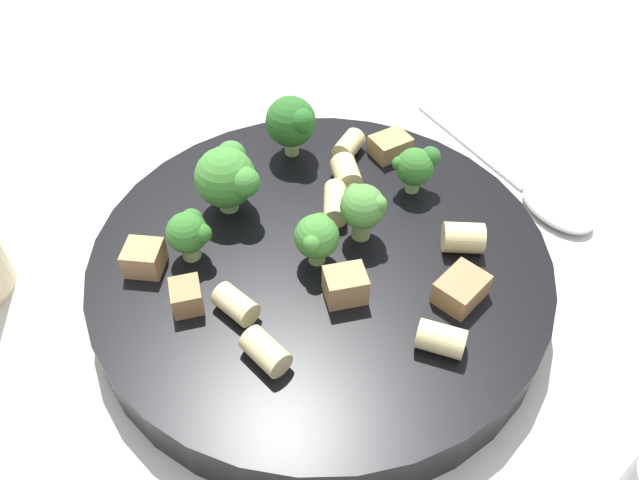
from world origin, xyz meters
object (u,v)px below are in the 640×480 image
at_px(broccoli_floret_1, 227,175).
at_px(broccoli_floret_2, 189,232).
at_px(rigatoni_1, 463,238).
at_px(rigatoni_2, 266,351).
at_px(rigatoni_3, 441,339).
at_px(rigatoni_4, 236,304).
at_px(rigatoni_5, 338,204).
at_px(pasta_bowl, 320,266).
at_px(broccoli_floret_4, 417,166).
at_px(rigatoni_6, 349,174).
at_px(chicken_chunk_4, 345,285).
at_px(chicken_chunk_2, 186,296).
at_px(chicken_chunk_0, 144,258).
at_px(broccoli_floret_0, 292,121).
at_px(chicken_chunk_1, 390,146).
at_px(rigatoni_0, 349,146).
at_px(broccoli_floret_5, 362,206).
at_px(spoon, 533,189).
at_px(chicken_chunk_3, 461,289).
at_px(broccoli_floret_3, 313,235).

relative_size(broccoli_floret_1, broccoli_floret_2, 1.39).
distance_m(broccoli_floret_2, rigatoni_1, 0.16).
relative_size(rigatoni_2, rigatoni_3, 1.03).
relative_size(rigatoni_4, rigatoni_5, 0.81).
height_order(rigatoni_2, rigatoni_5, same).
distance_m(pasta_bowl, rigatoni_4, 0.07).
height_order(broccoli_floret_2, broccoli_floret_4, same).
xyz_separation_m(rigatoni_6, chicken_chunk_4, (0.09, 0.02, 0.00)).
height_order(rigatoni_2, chicken_chunk_4, chicken_chunk_4).
bearing_deg(chicken_chunk_2, rigatoni_1, 120.79).
bearing_deg(rigatoni_2, chicken_chunk_0, -115.14).
xyz_separation_m(rigatoni_1, rigatoni_2, (0.10, -0.09, -0.00)).
bearing_deg(rigatoni_6, rigatoni_5, -0.03).
relative_size(broccoli_floret_1, chicken_chunk_2, 2.37).
height_order(broccoli_floret_0, chicken_chunk_1, broccoli_floret_0).
xyz_separation_m(rigatoni_0, chicken_chunk_0, (0.13, -0.09, 0.00)).
xyz_separation_m(rigatoni_2, chicken_chunk_4, (-0.05, 0.03, 0.00)).
distance_m(broccoli_floret_0, broccoli_floret_5, 0.09).
bearing_deg(broccoli_floret_2, broccoli_floret_5, 115.13).
bearing_deg(chicken_chunk_2, broccoli_floret_0, 173.78).
distance_m(broccoli_floret_2, chicken_chunk_1, 0.15).
xyz_separation_m(chicken_chunk_2, chicken_chunk_4, (-0.03, 0.08, 0.00)).
distance_m(broccoli_floret_1, rigatoni_4, 0.09).
height_order(broccoli_floret_2, chicken_chunk_4, broccoli_floret_2).
bearing_deg(spoon, chicken_chunk_4, -34.09).
bearing_deg(broccoli_floret_1, rigatoni_3, 63.12).
height_order(chicken_chunk_3, spoon, chicken_chunk_3).
distance_m(rigatoni_3, chicken_chunk_4, 0.06).
height_order(broccoli_floret_1, broccoli_floret_5, broccoli_floret_1).
bearing_deg(chicken_chunk_4, spoon, 145.91).
height_order(broccoli_floret_4, chicken_chunk_1, broccoli_floret_4).
bearing_deg(broccoli_floret_3, rigatoni_4, -30.86).
bearing_deg(rigatoni_5, broccoli_floret_1, -79.31).
relative_size(rigatoni_0, chicken_chunk_2, 1.22).
height_order(rigatoni_0, rigatoni_1, rigatoni_1).
relative_size(rigatoni_5, chicken_chunk_4, 1.33).
bearing_deg(rigatoni_6, rigatoni_1, 63.63).
bearing_deg(rigatoni_3, broccoli_floret_1, -116.88).
bearing_deg(rigatoni_0, rigatoni_3, 30.06).
bearing_deg(broccoli_floret_1, rigatoni_2, 29.64).
distance_m(chicken_chunk_0, chicken_chunk_2, 0.04).
height_order(broccoli_floret_1, chicken_chunk_3, broccoli_floret_1).
xyz_separation_m(broccoli_floret_5, rigatoni_3, (0.07, 0.06, -0.02)).
distance_m(broccoli_floret_5, rigatoni_1, 0.06).
bearing_deg(chicken_chunk_3, rigatoni_0, -140.32).
xyz_separation_m(broccoli_floret_0, spoon, (-0.04, 0.17, -0.05)).
relative_size(rigatoni_3, chicken_chunk_2, 1.31).
bearing_deg(chicken_chunk_3, broccoli_floret_5, -117.52).
xyz_separation_m(broccoli_floret_2, chicken_chunk_0, (0.02, -0.02, -0.01)).
relative_size(rigatoni_2, rigatoni_5, 0.84).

